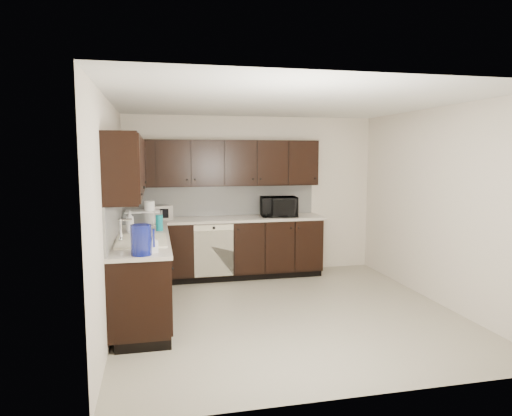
# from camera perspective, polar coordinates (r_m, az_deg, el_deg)

# --- Properties ---
(floor) EXTENTS (4.00, 4.00, 0.00)m
(floor) POSITION_cam_1_polar(r_m,az_deg,el_deg) (5.69, 3.82, -12.84)
(floor) COLOR #A9A18C
(floor) RESTS_ON ground
(ceiling) EXTENTS (4.00, 4.00, 0.00)m
(ceiling) POSITION_cam_1_polar(r_m,az_deg,el_deg) (5.39, 4.03, 13.05)
(ceiling) COLOR white
(ceiling) RESTS_ON wall_back
(wall_back) EXTENTS (4.00, 0.02, 2.50)m
(wall_back) POSITION_cam_1_polar(r_m,az_deg,el_deg) (7.33, -0.49, 1.61)
(wall_back) COLOR beige
(wall_back) RESTS_ON floor
(wall_left) EXTENTS (0.02, 4.00, 2.50)m
(wall_left) POSITION_cam_1_polar(r_m,az_deg,el_deg) (5.21, -17.71, -0.81)
(wall_left) COLOR beige
(wall_left) RESTS_ON floor
(wall_right) EXTENTS (0.02, 4.00, 2.50)m
(wall_right) POSITION_cam_1_polar(r_m,az_deg,el_deg) (6.26, 21.76, 0.25)
(wall_right) COLOR beige
(wall_right) RESTS_ON floor
(wall_front) EXTENTS (4.00, 0.02, 2.50)m
(wall_front) POSITION_cam_1_polar(r_m,az_deg,el_deg) (3.55, 13.08, -4.07)
(wall_front) COLOR beige
(wall_front) RESTS_ON floor
(lower_cabinets) EXTENTS (3.00, 2.80, 0.90)m
(lower_cabinets) POSITION_cam_1_polar(r_m,az_deg,el_deg) (6.45, -7.66, -6.70)
(lower_cabinets) COLOR black
(lower_cabinets) RESTS_ON floor
(countertop) EXTENTS (3.03, 2.83, 0.04)m
(countertop) POSITION_cam_1_polar(r_m,az_deg,el_deg) (6.35, -7.75, -2.26)
(countertop) COLOR beige
(countertop) RESTS_ON lower_cabinets
(backsplash) EXTENTS (3.00, 2.80, 0.48)m
(backsplash) POSITION_cam_1_polar(r_m,az_deg,el_deg) (6.51, -9.78, 0.24)
(backsplash) COLOR silver
(backsplash) RESTS_ON countertop
(upper_cabinets) EXTENTS (3.00, 2.80, 0.70)m
(upper_cabinets) POSITION_cam_1_polar(r_m,az_deg,el_deg) (6.36, -8.79, 5.44)
(upper_cabinets) COLOR black
(upper_cabinets) RESTS_ON wall_back
(dishwasher) EXTENTS (0.58, 0.04, 0.78)m
(dishwasher) POSITION_cam_1_polar(r_m,az_deg,el_deg) (6.74, -5.29, -4.92)
(dishwasher) COLOR beige
(dishwasher) RESTS_ON lower_cabinets
(sink) EXTENTS (0.54, 0.82, 0.42)m
(sink) POSITION_cam_1_polar(r_m,az_deg,el_deg) (5.23, -14.09, -4.75)
(sink) COLOR beige
(sink) RESTS_ON countertop
(microwave) EXTENTS (0.60, 0.44, 0.31)m
(microwave) POSITION_cam_1_polar(r_m,az_deg,el_deg) (7.12, 2.86, 0.18)
(microwave) COLOR black
(microwave) RESTS_ON countertop
(soap_bottle_a) EXTENTS (0.10, 0.10, 0.19)m
(soap_bottle_a) POSITION_cam_1_polar(r_m,az_deg,el_deg) (4.62, -12.74, -4.31)
(soap_bottle_a) COLOR gray
(soap_bottle_a) RESTS_ON countertop
(soap_bottle_b) EXTENTS (0.14, 0.14, 0.27)m
(soap_bottle_b) POSITION_cam_1_polar(r_m,az_deg,el_deg) (5.88, -15.48, -1.61)
(soap_bottle_b) COLOR gray
(soap_bottle_b) RESTS_ON countertop
(toaster_oven) EXTENTS (0.40, 0.36, 0.21)m
(toaster_oven) POSITION_cam_1_polar(r_m,az_deg,el_deg) (6.94, -11.99, -0.54)
(toaster_oven) COLOR #AEAEB0
(toaster_oven) RESTS_ON countertop
(storage_bin) EXTENTS (0.54, 0.48, 0.17)m
(storage_bin) POSITION_cam_1_polar(r_m,az_deg,el_deg) (6.55, -13.96, -1.16)
(storage_bin) COLOR white
(storage_bin) RESTS_ON countertop
(blue_pitcher) EXTENTS (0.26, 0.26, 0.29)m
(blue_pitcher) POSITION_cam_1_polar(r_m,az_deg,el_deg) (4.52, -14.16, -3.90)
(blue_pitcher) COLOR navy
(blue_pitcher) RESTS_ON countertop
(teal_tumbler) EXTENTS (0.11, 0.11, 0.20)m
(teal_tumbler) POSITION_cam_1_polar(r_m,az_deg,el_deg) (5.91, -12.00, -1.82)
(teal_tumbler) COLOR #0C7A85
(teal_tumbler) RESTS_ON countertop
(paper_towel_roll) EXTENTS (0.15, 0.15, 0.32)m
(paper_towel_roll) POSITION_cam_1_polar(r_m,az_deg,el_deg) (6.54, -13.15, -0.53)
(paper_towel_roll) COLOR white
(paper_towel_roll) RESTS_ON countertop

